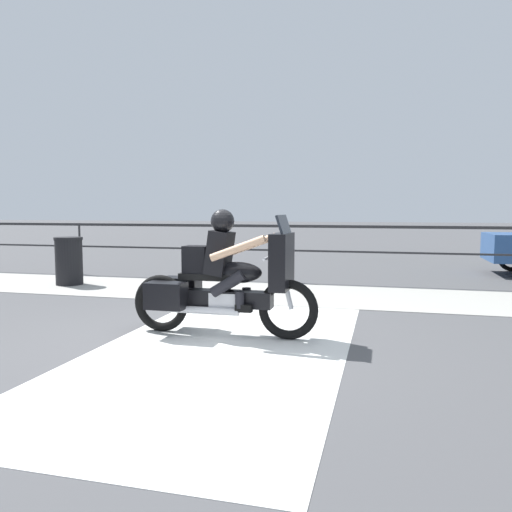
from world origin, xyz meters
TOP-DOWN VIEW (x-y plane):
  - ground_plane at (0.00, 0.00)m, footprint 120.00×120.00m
  - sidewalk_band at (0.00, 3.40)m, footprint 44.00×2.40m
  - crosswalk_band at (0.31, -0.20)m, footprint 2.75×6.00m
  - fence_railing at (0.00, 4.97)m, footprint 36.00×0.05m
  - motorcycle at (0.13, 0.18)m, footprint 2.38×0.76m
  - trash_bin at (-4.28, 3.36)m, footprint 0.57×0.57m

SIDE VIEW (x-z plane):
  - ground_plane at x=0.00m, z-range 0.00..0.00m
  - crosswalk_band at x=0.31m, z-range 0.00..0.01m
  - sidewalk_band at x=0.00m, z-range 0.00..0.01m
  - trash_bin at x=-4.28m, z-range 0.00..1.00m
  - motorcycle at x=0.13m, z-range -0.08..1.48m
  - fence_railing at x=0.00m, z-range 0.35..1.59m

